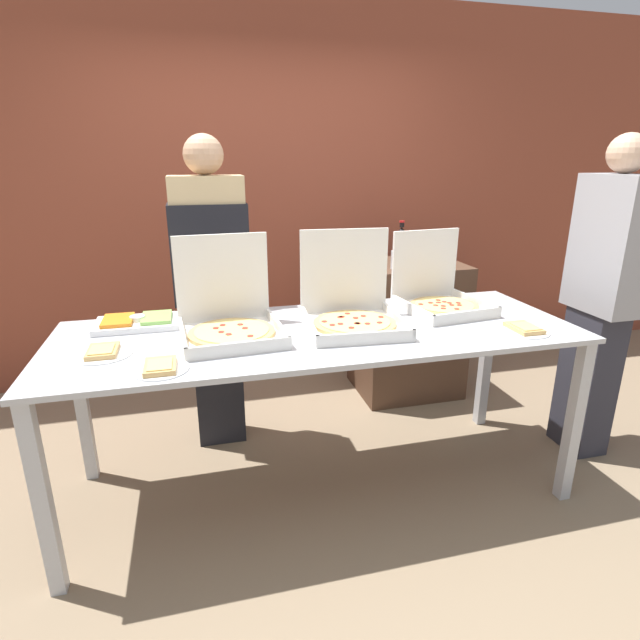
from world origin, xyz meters
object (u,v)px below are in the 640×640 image
person_server_vest (212,279)px  soda_can_silver (396,260)px  soda_bottle (401,244)px  pizza_box_far_left (439,296)px  paper_plate_front_left (160,367)px  pizza_box_near_right (229,319)px  paper_plate_front_right (524,329)px  person_guest_plaid (601,296)px  veggie_tray (138,322)px  pizza_box_near_left (352,310)px  paper_plate_front_center (103,352)px

person_server_vest → soda_can_silver: bearing=-170.3°
soda_bottle → pizza_box_far_left: bearing=-99.6°
soda_bottle → paper_plate_front_left: bearing=-139.0°
soda_bottle → pizza_box_near_right: bearing=-141.3°
soda_can_silver → person_server_vest: size_ratio=0.07×
paper_plate_front_right → person_guest_plaid: person_guest_plaid is taller
pizza_box_near_right → soda_bottle: bearing=34.9°
veggie_tray → soda_can_silver: size_ratio=3.24×
pizza_box_near_left → paper_plate_front_center: (-1.14, -0.11, -0.07)m
paper_plate_front_left → person_server_vest: (0.25, 0.96, 0.12)m
paper_plate_front_right → soda_can_silver: soda_can_silver is taller
pizza_box_far_left → paper_plate_front_left: size_ratio=2.14×
paper_plate_front_left → person_server_vest: 1.00m
soda_bottle → person_server_vest: bearing=-162.2°
pizza_box_far_left → soda_can_silver: size_ratio=3.84×
veggie_tray → person_guest_plaid: size_ratio=0.22×
pizza_box_near_right → soda_bottle: size_ratio=1.71×
pizza_box_far_left → paper_plate_front_left: (-1.45, -0.49, -0.06)m
pizza_box_near_left → veggie_tray: 1.06m
person_guest_plaid → pizza_box_near_left: bearing=89.1°
veggie_tray → soda_can_silver: bearing=20.0°
paper_plate_front_center → person_guest_plaid: bearing=1.9°
paper_plate_front_left → soda_can_silver: 1.88m
person_server_vest → veggie_tray: bearing=44.3°
paper_plate_front_center → soda_can_silver: soda_can_silver is taller
paper_plate_front_left → soda_bottle: size_ratio=0.77×
soda_can_silver → paper_plate_front_center: bearing=-151.3°
person_guest_plaid → paper_plate_front_center: bearing=91.9°
veggie_tray → soda_bottle: size_ratio=1.38×
pizza_box_near_left → paper_plate_front_right: size_ratio=2.08×
paper_plate_front_left → veggie_tray: size_ratio=0.55×
pizza_box_near_left → pizza_box_far_left: bearing=19.2°
paper_plate_front_right → soda_bottle: bearing=93.1°
pizza_box_near_right → veggie_tray: (-0.43, 0.23, -0.06)m
pizza_box_far_left → paper_plate_front_center: pizza_box_far_left is taller
paper_plate_front_left → pizza_box_near_right: bearing=49.4°
veggie_tray → pizza_box_near_left: bearing=-13.5°
pizza_box_near_left → paper_plate_front_center: bearing=-170.5°
pizza_box_near_left → soda_can_silver: 1.01m
pizza_box_far_left → pizza_box_near_left: pizza_box_near_left is taller
pizza_box_near_left → paper_plate_front_center: pizza_box_near_left is taller
paper_plate_front_left → pizza_box_near_left: bearing=20.7°
pizza_box_near_right → paper_plate_front_center: (-0.54, -0.12, -0.07)m
paper_plate_front_right → person_server_vest: bearing=147.3°
pizza_box_near_left → soda_bottle: size_ratio=1.73×
veggie_tray → paper_plate_front_left: bearing=-77.3°
paper_plate_front_left → veggie_tray: bearing=102.7°
paper_plate_front_center → veggie_tray: veggie_tray is taller
person_server_vest → pizza_box_far_left: bearing=158.6°
person_guest_plaid → pizza_box_near_right: bearing=89.0°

